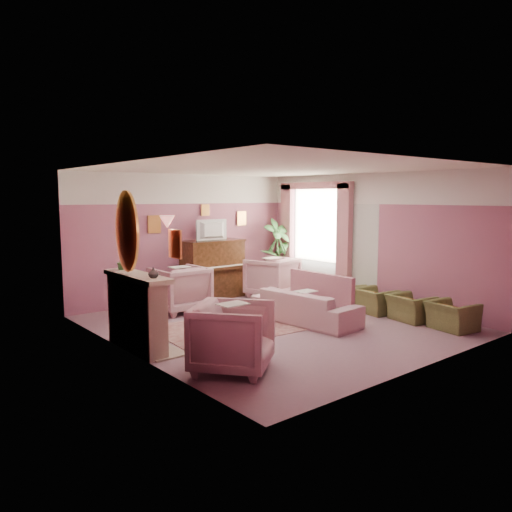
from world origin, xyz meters
TOP-DOWN VIEW (x-y plane):
  - floor at (0.00, 0.00)m, footprint 5.50×6.00m
  - ceiling at (0.00, 0.00)m, footprint 5.50×6.00m
  - wall_back at (0.00, 3.00)m, footprint 5.50×0.02m
  - wall_front at (0.00, -3.00)m, footprint 5.50×0.02m
  - wall_left at (-2.75, 0.00)m, footprint 0.02×6.00m
  - wall_right at (2.75, 0.00)m, footprint 0.02×6.00m
  - picture_rail_band at (0.00, 2.99)m, footprint 5.50×0.01m
  - stripe_panel at (2.73, 1.30)m, footprint 0.01×3.00m
  - fireplace_surround at (-2.59, 0.20)m, footprint 0.30×1.40m
  - fireplace_inset at (-2.49, 0.20)m, footprint 0.18×0.72m
  - fire_ember at (-2.45, 0.20)m, footprint 0.06×0.54m
  - mantel_shelf at (-2.56, 0.20)m, footprint 0.40×1.55m
  - hearth at (-2.39, 0.20)m, footprint 0.55×1.50m
  - mirror_frame at (-2.70, 0.20)m, footprint 0.04×0.72m
  - mirror_glass at (-2.67, 0.20)m, footprint 0.01×0.60m
  - sconce_shade at (-2.62, -0.85)m, footprint 0.20×0.20m
  - piano at (0.50, 2.68)m, footprint 1.40×0.60m
  - piano_keyshelf at (0.50, 2.33)m, footprint 1.30×0.12m
  - piano_keys at (0.50, 2.33)m, footprint 1.20×0.08m
  - piano_top at (0.50, 2.68)m, footprint 1.45×0.65m
  - television at (0.50, 2.63)m, footprint 0.80×0.12m
  - print_back_left at (-0.80, 2.96)m, footprint 0.30×0.03m
  - print_back_right at (1.55, 2.96)m, footprint 0.26×0.03m
  - print_back_mid at (0.50, 2.96)m, footprint 0.22×0.03m
  - print_left_wall at (-2.71, -1.20)m, footprint 0.03×0.28m
  - window_blind at (2.70, 1.55)m, footprint 0.03×1.40m
  - curtain_left at (2.62, 0.63)m, footprint 0.16×0.34m
  - curtain_right at (2.62, 2.47)m, footprint 0.16×0.34m
  - pelmet at (2.62, 1.55)m, footprint 0.16×2.20m
  - mantel_plant at (-2.55, 0.75)m, footprint 0.16×0.16m
  - mantel_vase at (-2.55, -0.30)m, footprint 0.16×0.16m
  - area_rug at (-0.76, 0.31)m, footprint 2.64×2.00m
  - coffee_table at (-0.87, 0.25)m, footprint 1.03×0.56m
  - table_paper at (-0.82, 0.25)m, footprint 0.35×0.28m
  - sofa at (0.53, -0.28)m, footprint 0.69×2.06m
  - sofa_throw at (0.93, -0.28)m, footprint 0.10×1.56m
  - floral_armchair_left at (-0.78, 1.99)m, footprint 0.98×0.98m
  - floral_armchair_right at (1.62, 1.90)m, footprint 0.98×0.98m
  - floral_armchair_front at (-2.02, -1.47)m, footprint 0.98×0.98m
  - olive_chair_a at (2.15, -2.24)m, footprint 0.53×0.76m
  - olive_chair_b at (2.15, -1.42)m, footprint 0.53×0.76m
  - olive_chair_c at (2.15, -0.60)m, footprint 0.53×0.76m
  - olive_chair_d at (2.15, 0.22)m, footprint 0.53×0.76m
  - side_table at (2.39, 2.57)m, footprint 0.52×0.52m
  - side_plant_big at (2.39, 2.57)m, footprint 0.30×0.30m
  - side_plant_small at (2.51, 2.47)m, footprint 0.16×0.16m
  - palm_pot at (2.26, 2.43)m, footprint 0.34×0.34m
  - palm_plant at (2.26, 2.43)m, footprint 0.76×0.76m

SIDE VIEW (x-z plane):
  - floor at x=0.00m, z-range -0.01..0.01m
  - area_rug at x=-0.76m, z-range 0.00..0.01m
  - hearth at x=-2.39m, z-range 0.00..0.02m
  - palm_pot at x=2.26m, z-range 0.00..0.34m
  - fire_ember at x=-2.45m, z-range 0.17..0.27m
  - coffee_table at x=-0.87m, z-range 0.00..0.45m
  - olive_chair_a at x=2.15m, z-range 0.00..0.66m
  - olive_chair_b at x=2.15m, z-range 0.00..0.66m
  - olive_chair_c at x=2.15m, z-range 0.00..0.66m
  - olive_chair_d at x=2.15m, z-range 0.00..0.66m
  - side_table at x=2.39m, z-range 0.00..0.70m
  - fireplace_inset at x=-2.49m, z-range 0.06..0.74m
  - sofa at x=0.53m, z-range 0.00..0.83m
  - table_paper at x=-0.82m, z-range 0.45..0.46m
  - floral_armchair_left at x=-0.78m, z-range 0.00..1.02m
  - floral_armchair_right at x=1.62m, z-range 0.00..1.02m
  - floral_armchair_front at x=-2.02m, z-range 0.00..1.02m
  - fireplace_surround at x=-2.59m, z-range 0.00..1.10m
  - sofa_throw at x=0.93m, z-range 0.31..0.89m
  - piano at x=0.50m, z-range 0.00..1.30m
  - piano_keyshelf at x=0.50m, z-range 0.69..0.75m
  - piano_keys at x=0.50m, z-range 0.75..0.77m
  - side_plant_small at x=2.51m, z-range 0.70..0.98m
  - side_plant_big at x=2.39m, z-range 0.70..1.04m
  - palm_plant at x=2.26m, z-range 0.34..1.78m
  - stripe_panel at x=2.73m, z-range 0.00..2.15m
  - mantel_shelf at x=-2.56m, z-range 1.09..1.16m
  - mantel_vase at x=-2.55m, z-range 1.15..1.31m
  - mantel_plant at x=-2.55m, z-range 1.15..1.43m
  - curtain_left at x=2.62m, z-range 0.00..2.60m
  - curtain_right at x=2.62m, z-range 0.00..2.60m
  - piano_top at x=0.50m, z-range 1.29..1.33m
  - wall_back at x=0.00m, z-range 0.00..2.80m
  - wall_front at x=0.00m, z-range 0.00..2.80m
  - wall_left at x=-2.75m, z-range 0.00..2.80m
  - wall_right at x=2.75m, z-range 0.00..2.80m
  - television at x=0.50m, z-range 1.36..1.84m
  - window_blind at x=2.70m, z-range 0.80..2.60m
  - print_back_left at x=-0.80m, z-range 1.53..1.91m
  - print_left_wall at x=-2.71m, z-range 1.54..1.90m
  - print_back_right at x=1.55m, z-range 1.61..1.95m
  - mirror_frame at x=-2.70m, z-range 1.20..2.40m
  - mirror_glass at x=-2.67m, z-range 1.27..2.33m
  - sconce_shade at x=-2.62m, z-range 1.90..2.06m
  - print_back_mid at x=0.50m, z-range 1.87..2.13m
  - picture_rail_band at x=0.00m, z-range 2.15..2.80m
  - pelmet at x=2.62m, z-range 2.48..2.64m
  - ceiling at x=0.00m, z-range 2.79..2.80m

